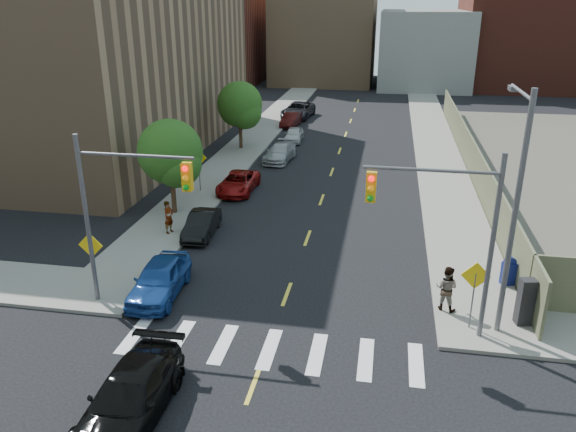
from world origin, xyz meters
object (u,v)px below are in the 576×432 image
at_px(parked_car_silver, 280,153).
at_px(pedestrian_east, 446,288).
at_px(parked_car_white, 294,135).
at_px(black_sedan, 130,397).
at_px(parked_car_black, 202,224).
at_px(parked_car_grey, 298,110).
at_px(parked_car_red, 238,182).
at_px(payphone, 525,302).
at_px(parked_car_blue, 160,279).
at_px(pedestrian_west, 169,217).
at_px(parked_car_maroon, 291,120).
at_px(mailbox, 509,271).

distance_m(parked_car_silver, pedestrian_east, 23.14).
bearing_deg(parked_car_white, black_sedan, -90.18).
xyz_separation_m(parked_car_black, parked_car_grey, (0.00, 31.25, 0.18)).
height_order(parked_car_red, parked_car_silver, parked_car_silver).
relative_size(parked_car_red, parked_car_grey, 0.78).
relative_size(parked_car_white, payphone, 1.94).
xyz_separation_m(parked_car_red, parked_car_silver, (1.25, 7.66, 0.03)).
bearing_deg(parked_car_silver, parked_car_blue, -87.15).
distance_m(parked_car_white, payphone, 30.43).
bearing_deg(parked_car_black, pedestrian_west, -174.13).
bearing_deg(black_sedan, parked_car_white, 91.13).
height_order(black_sedan, payphone, payphone).
xyz_separation_m(parked_car_white, parked_car_grey, (-1.30, 10.20, 0.18)).
height_order(parked_car_black, payphone, payphone).
distance_m(parked_car_maroon, pedestrian_west, 27.37).
bearing_deg(parked_car_red, payphone, -41.85).
bearing_deg(parked_car_maroon, pedestrian_west, -89.12).
distance_m(payphone, pedestrian_east, 2.86).
bearing_deg(payphone, parked_car_blue, 168.80).
xyz_separation_m(parked_car_black, parked_car_silver, (1.30, 14.85, 0.03)).
xyz_separation_m(parked_car_grey, payphone, (14.70, -37.52, 0.28)).
bearing_deg(pedestrian_west, parked_car_white, 8.18).
xyz_separation_m(parked_car_maroon, parked_car_grey, (0.00, 4.20, 0.16)).
bearing_deg(mailbox, parked_car_red, 124.75).
bearing_deg(parked_car_white, pedestrian_west, -99.78).
distance_m(parked_car_white, parked_car_grey, 10.29).
bearing_deg(pedestrian_east, parked_car_maroon, -48.62).
bearing_deg(parked_car_silver, pedestrian_east, -57.24).
bearing_deg(mailbox, payphone, -110.16).
bearing_deg(parked_car_black, parked_car_grey, 86.72).
xyz_separation_m(parked_car_blue, parked_car_grey, (-0.31, 37.65, 0.04)).
distance_m(parked_car_white, pedestrian_east, 28.78).
bearing_deg(parked_car_red, parked_car_black, -89.67).
bearing_deg(pedestrian_east, black_sedan, 60.53).
relative_size(parked_car_blue, parked_car_grey, 0.77).
height_order(black_sedan, pedestrian_west, pedestrian_west).
xyz_separation_m(parked_car_black, payphone, (14.70, -6.27, 0.46)).
bearing_deg(pedestrian_east, parked_car_silver, -41.32).
xyz_separation_m(parked_car_silver, payphone, (13.40, -21.12, 0.43)).
relative_size(parked_car_silver, parked_car_white, 1.23).
bearing_deg(parked_car_red, pedestrian_east, -46.74).
xyz_separation_m(parked_car_silver, pedestrian_west, (-2.98, -15.12, 0.37)).
xyz_separation_m(parked_car_silver, parked_car_white, (0.00, 6.20, -0.03)).
height_order(parked_car_white, pedestrian_west, pedestrian_west).
bearing_deg(mailbox, parked_car_black, 147.92).
xyz_separation_m(parked_car_red, mailbox, (14.65, -10.29, 0.15)).
relative_size(parked_car_grey, mailbox, 4.45).
relative_size(parked_car_grey, black_sedan, 1.13).
xyz_separation_m(pedestrian_west, pedestrian_east, (13.57, -5.44, 0.06)).
relative_size(parked_car_silver, mailbox, 3.46).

